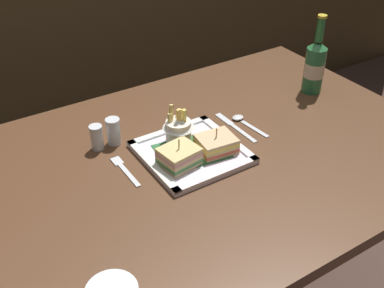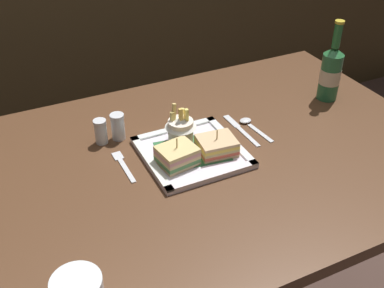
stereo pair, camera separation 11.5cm
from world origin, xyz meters
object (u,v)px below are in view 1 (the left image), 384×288
at_px(dining_table, 192,199).
at_px(beer_bottle, 315,65).
at_px(fries_cup, 179,128).
at_px(sandwich_half_left, 179,157).
at_px(pepper_shaker, 114,133).
at_px(salt_shaker, 97,139).
at_px(fork, 124,169).
at_px(spoon, 242,121).
at_px(square_plate, 192,153).
at_px(sandwich_half_right, 216,144).
at_px(knife, 234,126).

xyz_separation_m(dining_table, beer_bottle, (0.52, 0.11, 0.23)).
bearing_deg(fries_cup, sandwich_half_left, -121.85).
bearing_deg(dining_table, pepper_shaker, 128.62).
relative_size(beer_bottle, salt_shaker, 3.58).
distance_m(fork, salt_shaker, 0.13).
distance_m(sandwich_half_left, beer_bottle, 0.59).
bearing_deg(spoon, square_plate, -164.76).
bearing_deg(fork, salt_shaker, 98.29).
bearing_deg(pepper_shaker, sandwich_half_left, -64.04).
bearing_deg(sandwich_half_right, pepper_shaker, 137.29).
relative_size(square_plate, beer_bottle, 1.00).
relative_size(fork, pepper_shaker, 1.85).
xyz_separation_m(fries_cup, beer_bottle, (0.52, 0.04, 0.03)).
relative_size(square_plate, sandwich_half_right, 2.45).
height_order(sandwich_half_right, fork, sandwich_half_right).
height_order(sandwich_half_left, pepper_shaker, sandwich_half_left).
distance_m(sandwich_half_right, pepper_shaker, 0.28).
bearing_deg(beer_bottle, dining_table, -168.32).
bearing_deg(beer_bottle, salt_shaker, 174.68).
distance_m(sandwich_half_right, salt_shaker, 0.31).
bearing_deg(dining_table, salt_shaker, 137.10).
distance_m(spoon, salt_shaker, 0.42).
distance_m(beer_bottle, fork, 0.70).
relative_size(spoon, pepper_shaker, 1.82).
height_order(dining_table, fries_cup, fries_cup).
bearing_deg(square_plate, salt_shaker, 141.17).
distance_m(beer_bottle, pepper_shaker, 0.67).
xyz_separation_m(fork, knife, (0.35, 0.02, -0.00)).
bearing_deg(sandwich_half_right, beer_bottle, 14.88).
distance_m(sandwich_half_left, fries_cup, 0.10).
xyz_separation_m(sandwich_half_right, salt_shaker, (-0.25, 0.19, 0.00)).
relative_size(sandwich_half_left, spoon, 0.75).
distance_m(square_plate, pepper_shaker, 0.22).
distance_m(sandwich_half_left, spoon, 0.28).
height_order(square_plate, salt_shaker, salt_shaker).
distance_m(fries_cup, fork, 0.18).
relative_size(knife, salt_shaker, 2.55).
xyz_separation_m(dining_table, sandwich_half_left, (-0.05, -0.01, 0.17)).
height_order(sandwich_half_left, fries_cup, fries_cup).
bearing_deg(pepper_shaker, sandwich_half_right, -42.71).
relative_size(sandwich_half_left, knife, 0.57).
bearing_deg(pepper_shaker, beer_bottle, -5.71).
xyz_separation_m(sandwich_half_right, spoon, (0.15, 0.09, -0.03)).
bearing_deg(sandwich_half_left, sandwich_half_right, 0.00).
bearing_deg(salt_shaker, square_plate, -38.83).
xyz_separation_m(beer_bottle, salt_shaker, (-0.71, 0.07, -0.06)).
relative_size(dining_table, pepper_shaker, 18.30).
height_order(fries_cup, beer_bottle, beer_bottle).
height_order(fries_cup, knife, fries_cup).
height_order(square_plate, spoon, square_plate).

